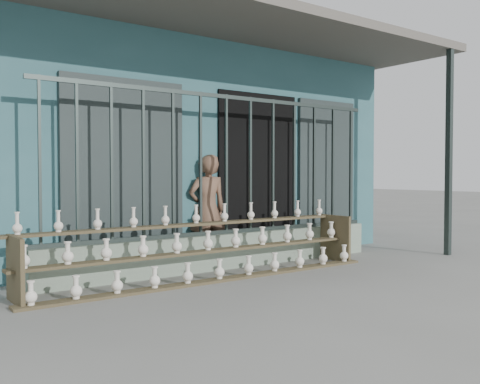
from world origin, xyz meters
TOP-DOWN VIEW (x-y plane):
  - ground at (0.00, 0.00)m, footprint 60.00×60.00m
  - workshop_building at (0.00, 4.23)m, footprint 7.40×6.60m
  - parapet_wall at (0.00, 1.30)m, footprint 5.00×0.20m
  - security_fence at (-0.00, 1.30)m, footprint 5.00×0.04m
  - shelf_rack at (-0.55, 0.89)m, footprint 4.50×0.68m
  - elderly_woman at (-0.04, 1.69)m, footprint 0.59×0.43m

SIDE VIEW (x-z plane):
  - ground at x=0.00m, z-range 0.00..0.00m
  - parapet_wall at x=0.00m, z-range 0.00..0.45m
  - shelf_rack at x=-0.55m, z-range -0.07..0.79m
  - elderly_woman at x=-0.04m, z-range 0.00..1.49m
  - security_fence at x=0.00m, z-range 0.45..2.25m
  - workshop_building at x=0.00m, z-range 0.02..3.23m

